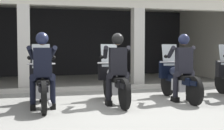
% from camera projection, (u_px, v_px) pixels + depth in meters
% --- Properties ---
extents(ground_plane, '(80.00, 80.00, 0.00)m').
position_uv_depth(ground_plane, '(90.00, 87.00, 9.96)').
color(ground_plane, gray).
extents(station_building, '(11.62, 5.15, 3.10)m').
position_uv_depth(station_building, '(72.00, 27.00, 12.02)').
color(station_building, black).
rests_on(station_building, ground).
extents(kerb_strip, '(11.12, 0.24, 0.12)m').
position_uv_depth(kerb_strip, '(86.00, 89.00, 9.10)').
color(kerb_strip, '#B7B5AD').
rests_on(kerb_strip, ground).
extents(motorcycle_left, '(0.62, 2.04, 1.35)m').
position_uv_depth(motorcycle_left, '(42.00, 83.00, 6.66)').
color(motorcycle_left, black).
rests_on(motorcycle_left, ground).
extents(police_officer_left, '(0.63, 0.61, 1.58)m').
position_uv_depth(police_officer_left, '(42.00, 64.00, 6.36)').
color(police_officer_left, black).
rests_on(police_officer_left, ground).
extents(motorcycle_center, '(0.62, 2.04, 1.35)m').
position_uv_depth(motorcycle_center, '(114.00, 81.00, 7.12)').
color(motorcycle_center, black).
rests_on(motorcycle_center, ground).
extents(police_officer_center, '(0.63, 0.61, 1.58)m').
position_uv_depth(police_officer_center, '(117.00, 63.00, 6.82)').
color(police_officer_center, black).
rests_on(police_officer_center, ground).
extents(motorcycle_right, '(0.62, 2.04, 1.35)m').
position_uv_depth(motorcycle_right, '(178.00, 79.00, 7.56)').
color(motorcycle_right, black).
rests_on(motorcycle_right, ground).
extents(police_officer_right, '(0.63, 0.61, 1.58)m').
position_uv_depth(police_officer_right, '(183.00, 62.00, 7.26)').
color(police_officer_right, black).
rests_on(police_officer_right, ground).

